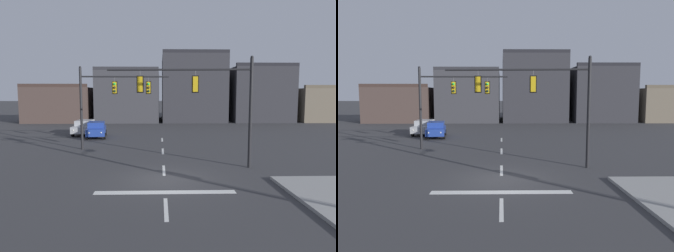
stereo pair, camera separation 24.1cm
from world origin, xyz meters
The scene contains 8 objects.
ground_plane centered at (0.00, 0.00, 0.00)m, with size 400.00×400.00×0.00m, color #353538.
stop_bar_paint centered at (0.00, -2.00, 0.00)m, with size 6.40×0.50×0.01m, color silver.
lane_centreline centered at (0.00, 2.00, 0.00)m, with size 0.16×26.40×0.01m.
signal_mast_near_side centered at (2.60, 2.76, 4.44)m, with size 8.65×0.77×6.66m.
signal_mast_far_side centered at (-4.43, 9.03, 4.34)m, with size 7.08×0.35×6.63m.
car_lot_nearside centered at (-8.50, 18.01, 0.86)m, with size 2.00×4.49×1.61m.
car_lot_middle centered at (-6.76, 15.87, 0.86)m, with size 2.40×4.62×1.61m.
building_row centered at (5.12, 36.56, 4.21)m, with size 51.60×13.17×11.16m.
Camera 2 is at (0.01, -15.27, 4.39)m, focal length 32.36 mm.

